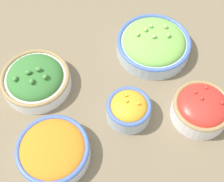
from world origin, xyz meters
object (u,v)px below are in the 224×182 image
Objects in this scene: bowl_broccoli at (36,79)px; bowl_cherry_tomatoes at (201,108)px; bowl_carrots at (53,150)px; bowl_squash at (129,109)px; bowl_lettuce at (154,44)px.

bowl_cherry_tomatoes is (-0.37, 0.25, 0.01)m from bowl_broccoli.
bowl_carrots is at bearing 86.54° from bowl_broccoli.
bowl_squash is 0.23m from bowl_lettuce.
bowl_broccoli is 0.22m from bowl_carrots.
bowl_cherry_tomatoes is at bearing 146.12° from bowl_broccoli.
bowl_cherry_tomatoes reaches higher than bowl_carrots.
bowl_broccoli is 0.36m from bowl_lettuce.
bowl_broccoli is at bearing -33.88° from bowl_cherry_tomatoes.
bowl_lettuce is (0.02, -0.24, -0.01)m from bowl_cherry_tomatoes.
bowl_squash is 0.27m from bowl_broccoli.
bowl_broccoli is (0.20, -0.18, -0.01)m from bowl_squash.
bowl_broccoli reaches higher than bowl_carrots.
bowl_carrots is at bearing -5.09° from bowl_cherry_tomatoes.
bowl_lettuce reaches higher than bowl_squash.
bowl_lettuce is (-0.16, -0.17, -0.00)m from bowl_squash.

